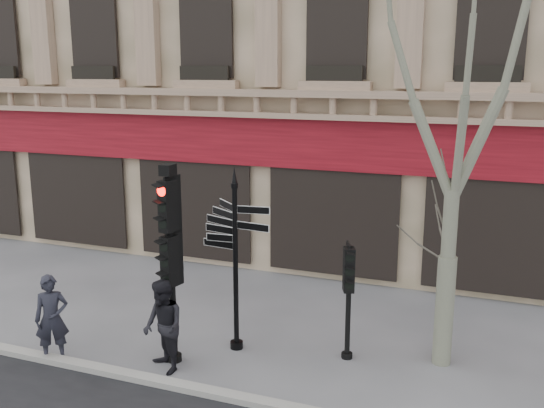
{
  "coord_description": "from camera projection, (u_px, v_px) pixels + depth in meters",
  "views": [
    {
      "loc": [
        3.93,
        -9.77,
        5.45
      ],
      "look_at": [
        -0.04,
        0.6,
        2.96
      ],
      "focal_mm": 40.0,
      "sensor_mm": 36.0,
      "label": 1
    }
  ],
  "objects": [
    {
      "name": "traffic_signal_secondary",
      "position": [
        349.0,
        282.0,
        11.34
      ],
      "size": [
        0.45,
        0.39,
        2.23
      ],
      "rotation": [
        0.0,
        0.0,
        0.38
      ],
      "color": "black",
      "rests_on": "ground"
    },
    {
      "name": "pedestrian_b",
      "position": [
        163.0,
        327.0,
        11.0
      ],
      "size": [
        1.07,
        1.04,
        1.74
      ],
      "primitive_type": "imported",
      "rotation": [
        0.0,
        0.0,
        -0.64
      ],
      "color": "black",
      "rests_on": "ground"
    },
    {
      "name": "pedestrian_a",
      "position": [
        52.0,
        319.0,
        11.4
      ],
      "size": [
        0.74,
        0.7,
        1.7
      ],
      "primitive_type": "imported",
      "rotation": [
        0.0,
        0.0,
        0.65
      ],
      "color": "black",
      "rests_on": "ground"
    },
    {
      "name": "ground",
      "position": [
        262.0,
        363.0,
        11.47
      ],
      "size": [
        80.0,
        80.0,
        0.0
      ],
      "primitive_type": "plane",
      "color": "#5B5B60",
      "rests_on": "ground"
    },
    {
      "name": "fingerpost",
      "position": [
        235.0,
        229.0,
        11.55
      ],
      "size": [
        1.91,
        1.91,
        3.68
      ],
      "rotation": [
        0.0,
        0.0,
        -0.29
      ],
      "color": "black",
      "rests_on": "ground"
    },
    {
      "name": "kerb",
      "position": [
        232.0,
        397.0,
        10.18
      ],
      "size": [
        80.0,
        0.25,
        0.12
      ],
      "primitive_type": "cube",
      "color": "#989690",
      "rests_on": "ground"
    },
    {
      "name": "traffic_signal_main",
      "position": [
        170.0,
        240.0,
        11.03
      ],
      "size": [
        0.47,
        0.38,
        3.8
      ],
      "rotation": [
        0.0,
        0.0,
        -0.2
      ],
      "color": "black",
      "rests_on": "ground"
    },
    {
      "name": "plane_tree",
      "position": [
        461.0,
        53.0,
        10.24
      ],
      "size": [
        3.06,
        3.06,
        8.13
      ],
      "color": "gray",
      "rests_on": "ground"
    }
  ]
}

